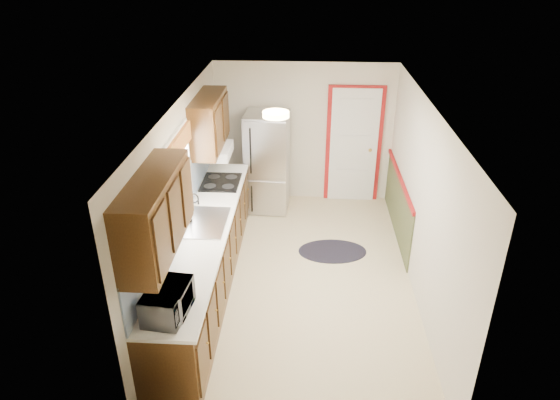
# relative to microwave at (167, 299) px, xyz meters

# --- Properties ---
(room_shell) EXTENTS (3.20, 5.20, 2.52)m
(room_shell) POSITION_rel_microwave_xyz_m (1.20, 1.95, 0.08)
(room_shell) COLOR beige
(room_shell) RESTS_ON ground
(kitchen_run) EXTENTS (0.63, 4.00, 2.20)m
(kitchen_run) POSITION_rel_microwave_xyz_m (-0.04, 1.66, -0.31)
(kitchen_run) COLOR #3B220D
(kitchen_run) RESTS_ON ground
(back_wall_trim) EXTENTS (1.12, 2.30, 2.08)m
(back_wall_trim) POSITION_rel_microwave_xyz_m (2.19, 4.16, -0.23)
(back_wall_trim) COLOR maroon
(back_wall_trim) RESTS_ON ground
(ceiling_fixture) EXTENTS (0.30, 0.30, 0.06)m
(ceiling_fixture) POSITION_rel_microwave_xyz_m (0.90, 1.75, 1.24)
(ceiling_fixture) COLOR #FFD88C
(ceiling_fixture) RESTS_ON room_shell
(microwave) EXTENTS (0.35, 0.56, 0.36)m
(microwave) POSITION_rel_microwave_xyz_m (0.00, 0.00, 0.00)
(microwave) COLOR white
(microwave) RESTS_ON kitchen_run
(refrigerator) EXTENTS (0.73, 0.72, 1.67)m
(refrigerator) POSITION_rel_microwave_xyz_m (0.61, 4.00, -0.28)
(refrigerator) COLOR #B7B7BC
(refrigerator) RESTS_ON ground
(rug) EXTENTS (1.04, 0.71, 0.01)m
(rug) POSITION_rel_microwave_xyz_m (1.67, 2.64, -1.11)
(rug) COLOR black
(rug) RESTS_ON ground
(cooktop) EXTENTS (0.55, 0.66, 0.02)m
(cooktop) POSITION_rel_microwave_xyz_m (0.01, 2.94, -0.17)
(cooktop) COLOR black
(cooktop) RESTS_ON kitchen_run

